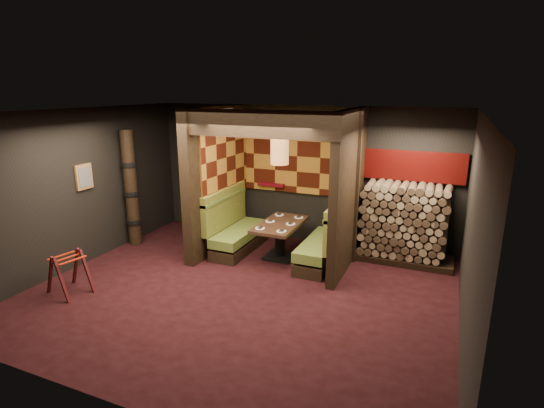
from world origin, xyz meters
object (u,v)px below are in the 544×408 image
at_px(booth_bench_right, 326,244).
at_px(pendant_lamp, 280,152).
at_px(firewood_stack, 407,224).
at_px(totem_column, 131,189).
at_px(dining_table, 280,234).
at_px(booth_bench_left, 235,231).
at_px(luggage_rack, 69,271).

bearing_deg(booth_bench_right, pendant_lamp, -173.54).
bearing_deg(firewood_stack, totem_column, -166.81).
xyz_separation_m(booth_bench_right, dining_table, (-0.89, -0.05, 0.07)).
height_order(dining_table, pendant_lamp, pendant_lamp).
bearing_deg(firewood_stack, booth_bench_left, -167.83).
bearing_deg(booth_bench_right, firewood_stack, 27.35).
distance_m(booth_bench_right, luggage_rack, 4.39).
xyz_separation_m(luggage_rack, totem_column, (-0.54, 2.17, 0.82)).
xyz_separation_m(booth_bench_right, pendant_lamp, (-0.89, -0.10, 1.67)).
distance_m(booth_bench_right, totem_column, 4.10).
xyz_separation_m(booth_bench_left, pendant_lamp, (1.01, -0.10, 1.67)).
bearing_deg(pendant_lamp, booth_bench_right, 6.46).
distance_m(booth_bench_left, pendant_lamp, 1.95).
relative_size(pendant_lamp, totem_column, 0.42).
xyz_separation_m(pendant_lamp, firewood_stack, (2.24, 0.80, -1.32)).
bearing_deg(booth_bench_left, dining_table, -2.87).
xyz_separation_m(dining_table, luggage_rack, (-2.56, -2.67, -0.11)).
xyz_separation_m(totem_column, firewood_stack, (5.33, 1.25, -0.44)).
bearing_deg(luggage_rack, booth_bench_right, 38.27).
height_order(dining_table, totem_column, totem_column).
relative_size(booth_bench_left, firewood_stack, 0.92).
xyz_separation_m(dining_table, firewood_stack, (2.24, 0.75, 0.28)).
distance_m(pendant_lamp, totem_column, 3.25).
bearing_deg(totem_column, pendant_lamp, 8.27).
bearing_deg(totem_column, firewood_stack, 13.19).
xyz_separation_m(booth_bench_left, luggage_rack, (-1.55, -2.72, -0.04)).
relative_size(totem_column, firewood_stack, 1.39).
height_order(dining_table, luggage_rack, dining_table).
xyz_separation_m(luggage_rack, firewood_stack, (4.80, 3.42, 0.39)).
bearing_deg(booth_bench_left, booth_bench_right, 0.00).
bearing_deg(dining_table, pendant_lamp, -90.00).
height_order(booth_bench_right, pendant_lamp, pendant_lamp).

